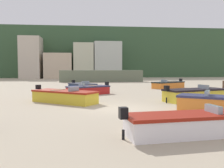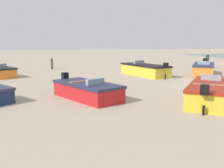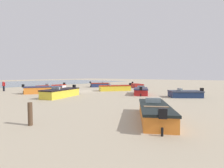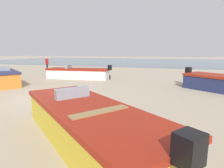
% 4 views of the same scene
% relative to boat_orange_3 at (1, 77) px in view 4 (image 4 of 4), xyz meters
% --- Properties ---
extents(ground_plane, '(160.00, 160.00, 0.00)m').
position_rel_boat_orange_3_xyz_m(ground_plane, '(-5.38, 2.27, -0.49)').
color(ground_plane, tan).
extents(tidal_water, '(80.00, 36.00, 0.06)m').
position_rel_boat_orange_3_xyz_m(tidal_water, '(-5.38, -33.73, -0.46)').
color(tidal_water, slate).
rests_on(tidal_water, ground).
extents(boat_orange_3, '(4.85, 3.98, 1.28)m').
position_rel_boat_orange_3_xyz_m(boat_orange_3, '(0.00, 0.00, 0.00)').
color(boat_orange_3, orange).
rests_on(boat_orange_3, ground).
extents(boat_yellow_4, '(4.96, 4.32, 1.20)m').
position_rel_boat_orange_3_xyz_m(boat_yellow_4, '(-8.95, 5.31, -0.04)').
color(boat_yellow_4, gold).
rests_on(boat_yellow_4, ground).
extents(boat_white_5, '(5.37, 2.02, 1.13)m').
position_rel_boat_orange_3_xyz_m(boat_white_5, '(-3.60, -4.05, -0.07)').
color(boat_white_5, white).
rests_on(boat_white_5, ground).
extents(boat_navy_6, '(4.14, 3.63, 1.19)m').
position_rel_boat_orange_3_xyz_m(boat_navy_6, '(-13.49, -2.12, -0.04)').
color(boat_navy_6, navy).
rests_on(boat_navy_6, ground).
extents(beach_walker_distant, '(0.45, 0.52, 1.62)m').
position_rel_boat_orange_3_xyz_m(beach_walker_distant, '(2.31, -7.75, 0.46)').
color(beach_walker_distant, '#1F212B').
rests_on(beach_walker_distant, ground).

